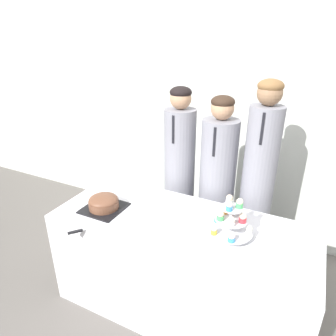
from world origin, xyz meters
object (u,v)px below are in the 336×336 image
(cake_knife, at_px, (84,230))
(student_1, at_px, (216,192))
(round_cake, at_px, (104,202))
(student_2, at_px, (257,191))
(student_0, at_px, (179,181))
(cupcake_stand, at_px, (231,219))

(cake_knife, relative_size, student_1, 0.17)
(round_cake, height_order, student_1, student_1)
(student_1, bearing_deg, student_2, -0.00)
(round_cake, height_order, student_2, student_2)
(student_0, xyz_separation_m, student_1, (0.33, 0.00, -0.03))
(cake_knife, height_order, student_2, student_2)
(cake_knife, bearing_deg, student_0, 25.30)
(round_cake, relative_size, cupcake_stand, 1.00)
(student_0, distance_m, student_2, 0.65)
(student_1, bearing_deg, cupcake_stand, -64.87)
(cake_knife, xyz_separation_m, cupcake_stand, (0.85, 0.36, 0.12))
(cake_knife, xyz_separation_m, student_1, (0.58, 0.93, -0.04))
(round_cake, distance_m, cake_knife, 0.27)
(round_cake, distance_m, cupcake_stand, 0.90)
(cake_knife, height_order, student_1, student_1)
(round_cake, xyz_separation_m, cupcake_stand, (0.89, 0.09, 0.07))
(round_cake, relative_size, student_2, 0.17)
(cake_knife, xyz_separation_m, student_2, (0.89, 0.93, 0.04))
(round_cake, relative_size, student_0, 0.18)
(round_cake, bearing_deg, student_0, 66.89)
(cake_knife, relative_size, cupcake_stand, 0.89)
(cupcake_stand, relative_size, student_0, 0.18)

